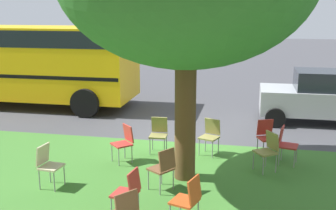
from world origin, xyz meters
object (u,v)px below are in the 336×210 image
Objects in this scene: chair_1 at (124,140)px; chair_3 at (159,132)px; chair_7 at (266,135)px; chair_5 at (285,142)px; chair_8 at (163,166)px; chair_0 at (210,134)px; chair_6 at (188,198)px; chair_4 at (129,190)px; parked_car at (322,97)px; chair_2 at (48,163)px; chair_9 at (268,148)px.

chair_1 and chair_3 have the same top height.
chair_1 is 1.00× the size of chair_7.
chair_5 is 3.15m from chair_8.
chair_0 is 1.78m from chair_5.
chair_0 is at bearing -175.27° from chair_3.
chair_7 is at bearing -129.59° from chair_8.
chair_0 is 3.53m from chair_6.
chair_6 and chair_7 have the same top height.
parked_car reaches higher than chair_4.
chair_4 is at bearing 155.16° from chair_2.
chair_5 is at bearing -131.92° from chair_4.
parked_car is (-1.80, -4.35, 0.32)m from chair_9.
chair_0 is 1.36m from chair_7.
chair_0 is 1.00× the size of chair_2.
chair_8 is at bearing -107.07° from chair_4.
chair_6 is 7.75m from parked_car.
chair_5 and chair_8 have the same top height.
chair_3 is at bearing -3.83° from chair_5.
chair_2 is at bearing 6.51° from chair_8.
chair_9 is (-4.35, -1.72, 0.00)m from chair_2.
parked_car is (-3.85, -5.81, 0.32)m from chair_8.
chair_7 is 3.22m from chair_8.
chair_2 is 5.15m from chair_7.
chair_0 is at bearing -139.75° from chair_2.
chair_4 is 1.00× the size of chair_7.
chair_2 is 1.00× the size of chair_6.
chair_3 is at bearing 4.73° from chair_0.
chair_6 is at bearing 161.69° from chair_2.
chair_1 and chair_5 have the same top height.
chair_7 is 1.00× the size of chair_8.
chair_1 and chair_4 have the same top height.
chair_8 is 1.00× the size of chair_9.
chair_9 is at bearing -178.45° from chair_1.
chair_5 is 1.00× the size of chair_8.
chair_1 is at bearing -48.37° from chair_8.
chair_8 is 0.24× the size of parked_car.
chair_2 is at bearing 54.66° from chair_3.
chair_1 is 0.24× the size of parked_car.
chair_0 is 1.00× the size of chair_7.
chair_8 is (-2.30, -0.26, 0.00)m from chair_2.
parked_car is at bearing -118.32° from chair_7.
chair_2 is 0.24× the size of parked_car.
chair_2 and chair_5 have the same top height.
chair_9 is (-1.35, 0.82, 0.00)m from chair_0.
chair_4 is 4.22m from chair_5.
parked_car is (-4.20, -6.98, 0.32)m from chair_4.
parked_car is at bearing -121.08° from chair_4.
chair_4 is 0.24× the size of parked_car.
chair_9 is (-2.41, -2.62, 0.00)m from chair_4.
chair_1 is 3.45m from chair_7.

